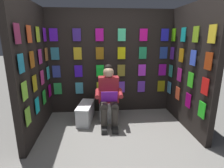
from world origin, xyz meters
name	(u,v)px	position (x,y,z in m)	size (l,w,h in m)	color
ground_plane	(120,153)	(0.00, 0.00, 0.00)	(30.00, 30.00, 0.00)	gray
display_wall_back	(110,63)	(0.00, -1.68, 1.14)	(2.83, 0.14, 2.28)	black
display_wall_left	(190,68)	(-1.41, -0.82, 1.14)	(0.14, 1.63, 2.28)	black
display_wall_right	(33,71)	(1.41, -0.82, 1.14)	(0.14, 1.63, 2.28)	black
toilet	(108,104)	(0.08, -1.21, 0.33)	(0.41, 0.56, 0.77)	white
person_reading	(109,95)	(0.09, -0.99, 0.60)	(0.53, 0.69, 1.19)	maroon
comic_longbox_near	(86,113)	(0.56, -1.13, 0.19)	(0.38, 0.72, 0.37)	silver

